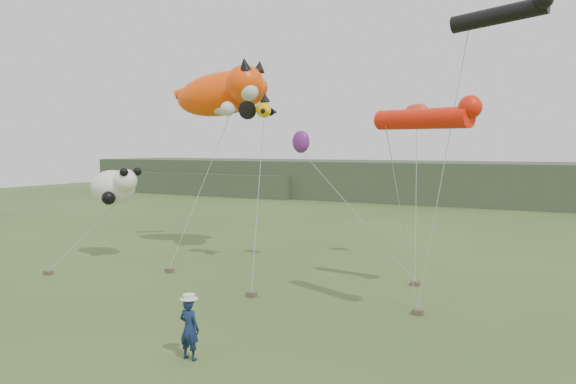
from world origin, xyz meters
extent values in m
plane|color=#385123|center=(0.00, 0.00, 0.00)|extent=(120.00, 120.00, 0.00)
cube|color=#2D3D28|center=(0.00, 45.00, 2.00)|extent=(90.00, 12.00, 4.00)
cube|color=#2D3D28|center=(-30.00, 42.00, 1.25)|extent=(25.00, 8.00, 2.50)
imported|color=#122246|center=(1.08, -1.80, 0.81)|extent=(0.60, 0.40, 1.62)
cube|color=brown|center=(-6.00, 5.89, 0.09)|extent=(0.34, 0.27, 0.17)
cube|color=brown|center=(-0.72, 4.14, 0.09)|extent=(0.34, 0.27, 0.17)
cube|color=brown|center=(5.26, 4.80, 0.09)|extent=(0.34, 0.27, 0.17)
cube|color=brown|center=(-10.30, 3.08, 0.09)|extent=(0.34, 0.27, 0.17)
cube|color=brown|center=(4.14, 8.59, 0.09)|extent=(0.34, 0.27, 0.17)
ellipsoid|color=#FF4506|center=(-6.60, 10.93, 8.20)|extent=(5.52, 3.62, 2.89)
sphere|color=#FF4506|center=(-4.60, 9.92, 8.50)|extent=(1.81, 1.81, 1.81)
cone|color=black|center=(-4.29, 9.42, 9.35)|extent=(0.56, 0.69, 0.68)
cone|color=black|center=(-4.09, 10.42, 9.35)|extent=(0.56, 0.65, 0.64)
sphere|color=beige|center=(-4.19, 9.62, 8.10)|extent=(0.90, 0.90, 0.90)
ellipsoid|color=beige|center=(-6.40, 10.63, 7.39)|extent=(1.77, 0.88, 0.55)
sphere|color=beige|center=(-5.20, 9.32, 7.29)|extent=(0.70, 0.70, 0.70)
sphere|color=beige|center=(-5.00, 10.73, 7.29)|extent=(0.70, 0.70, 0.70)
cylinder|color=#FF4506|center=(-9.22, 11.73, 8.60)|extent=(1.87, 1.37, 1.09)
ellipsoid|color=#EFB401|center=(-2.56, 8.19, 7.11)|extent=(1.43, 1.32, 0.94)
cone|color=black|center=(-3.67, 8.46, 7.11)|extent=(1.03, 1.05, 0.83)
cone|color=black|center=(-2.47, 8.19, 7.62)|extent=(0.46, 0.46, 0.37)
cone|color=black|center=(-2.29, 7.73, 7.02)|extent=(0.49, 0.52, 0.37)
cone|color=black|center=(-2.29, 8.65, 7.02)|extent=(0.49, 0.52, 0.37)
cylinder|color=black|center=(7.29, 6.21, 9.65)|extent=(3.06, 1.04, 0.79)
cylinder|color=red|center=(5.46, 4.09, 6.33)|extent=(3.34, 1.93, 0.67)
sphere|color=red|center=(6.98, 3.54, 6.60)|extent=(0.67, 0.67, 0.67)
ellipsoid|color=white|center=(-10.42, 7.03, 3.53)|extent=(2.48, 1.66, 1.66)
sphere|color=white|center=(-9.32, 6.75, 3.90)|extent=(1.10, 1.10, 1.10)
sphere|color=black|center=(-9.04, 6.38, 4.32)|extent=(0.40, 0.40, 0.40)
sphere|color=black|center=(-8.95, 7.17, 4.32)|extent=(0.40, 0.40, 0.40)
sphere|color=black|center=(-9.96, 6.29, 3.07)|extent=(0.64, 0.64, 0.64)
sphere|color=black|center=(-11.16, 7.31, 3.17)|extent=(0.64, 0.64, 0.64)
ellipsoid|color=red|center=(3.12, 12.21, 7.12)|extent=(1.09, 0.64, 0.64)
ellipsoid|color=#6A2173|center=(-1.60, 9.93, 5.72)|extent=(0.84, 0.56, 1.03)
camera|label=1|loc=(9.93, -13.05, 5.45)|focal=35.00mm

